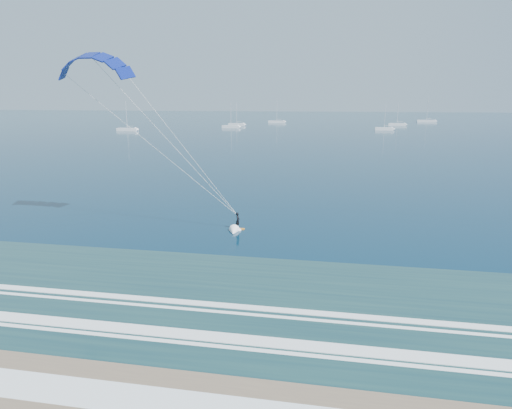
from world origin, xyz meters
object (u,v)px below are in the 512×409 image
object	(u,v)px
sailboat_8	(231,127)
sailboat_3	(384,129)
sailboat_4	(427,121)
sailboat_7	(397,124)
sailboat_0	(127,129)
kitesurfer_rig	(162,134)
sailboat_1	(237,124)
sailboat_2	(277,122)

from	to	relation	value
sailboat_8	sailboat_3	bearing A→B (deg)	-2.37
sailboat_4	sailboat_3	bearing A→B (deg)	-111.67
sailboat_4	sailboat_7	xyz separation A→B (m)	(-20.15, -38.24, -0.03)
sailboat_0	sailboat_8	xyz separation A→B (m)	(37.59, 25.92, -0.00)
kitesurfer_rig	sailboat_7	distance (m)	197.21
sailboat_7	sailboat_3	bearing A→B (deg)	-104.39
kitesurfer_rig	sailboat_1	distance (m)	180.45
kitesurfer_rig	sailboat_0	world-z (taller)	kitesurfer_rig
sailboat_4	sailboat_7	world-z (taller)	sailboat_4
sailboat_3	kitesurfer_rig	bearing A→B (deg)	-102.55
sailboat_1	sailboat_7	size ratio (longest dim) A/B	1.05
kitesurfer_rig	sailboat_3	world-z (taller)	kitesurfer_rig
sailboat_3	sailboat_7	xyz separation A→B (m)	(9.02, 35.15, -0.01)
sailboat_0	sailboat_2	xyz separation A→B (m)	(51.74, 73.44, 0.00)
sailboat_1	sailboat_7	distance (m)	78.52
sailboat_1	sailboat_3	xyz separation A→B (m)	(68.08, -20.26, -0.00)
sailboat_2	sailboat_8	world-z (taller)	sailboat_2
sailboat_7	sailboat_8	bearing A→B (deg)	-156.84
kitesurfer_rig	sailboat_3	size ratio (longest dim) A/B	1.89
sailboat_3	sailboat_8	bearing A→B (deg)	177.63
sailboat_8	sailboat_1	bearing A→B (deg)	94.50
sailboat_0	sailboat_7	distance (m)	127.43
sailboat_3	sailboat_4	xyz separation A→B (m)	(29.17, 73.39, 0.02)
sailboat_8	sailboat_7	bearing A→B (deg)	23.16
sailboat_1	sailboat_7	world-z (taller)	sailboat_1
sailboat_3	sailboat_8	xyz separation A→B (m)	(-66.70, 2.76, 0.00)
sailboat_1	sailboat_2	size ratio (longest dim) A/B	0.92
kitesurfer_rig	sailboat_4	distance (m)	239.20
sailboat_2	sailboat_7	world-z (taller)	sailboat_2
sailboat_2	sailboat_7	bearing A→B (deg)	-13.81
sailboat_2	sailboat_3	world-z (taller)	sailboat_2
sailboat_1	sailboat_7	bearing A→B (deg)	10.93
sailboat_0	sailboat_4	bearing A→B (deg)	35.88
sailboat_4	sailboat_7	size ratio (longest dim) A/B	1.29
sailboat_7	sailboat_4	bearing A→B (deg)	62.21
sailboat_1	sailboat_4	distance (m)	110.82
sailboat_1	sailboat_3	bearing A→B (deg)	-16.57
sailboat_2	sailboat_8	distance (m)	49.58
sailboat_8	sailboat_4	bearing A→B (deg)	36.38
sailboat_3	sailboat_4	bearing A→B (deg)	68.33
kitesurfer_rig	sailboat_7	world-z (taller)	kitesurfer_rig
kitesurfer_rig	sailboat_1	world-z (taller)	kitesurfer_rig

